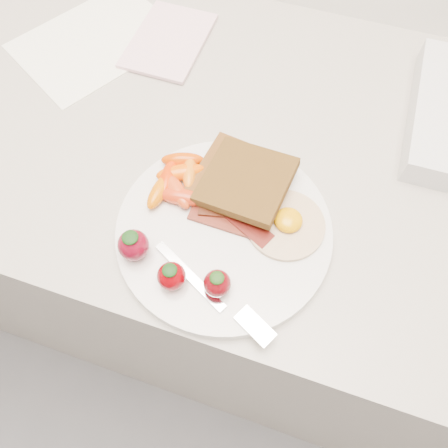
% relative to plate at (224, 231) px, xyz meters
% --- Properties ---
extents(counter, '(2.00, 0.60, 0.90)m').
position_rel_plate_xyz_m(counter, '(-0.01, 0.16, -0.46)').
color(counter, gray).
rests_on(counter, ground).
extents(plate, '(0.27, 0.27, 0.02)m').
position_rel_plate_xyz_m(plate, '(0.00, 0.00, 0.00)').
color(plate, silver).
rests_on(plate, counter).
extents(toast_lower, '(0.12, 0.12, 0.01)m').
position_rel_plate_xyz_m(toast_lower, '(-0.01, 0.07, 0.02)').
color(toast_lower, '#3A1609').
rests_on(toast_lower, plate).
extents(toast_upper, '(0.12, 0.12, 0.02)m').
position_rel_plate_xyz_m(toast_upper, '(0.01, 0.06, 0.03)').
color(toast_upper, black).
rests_on(toast_upper, toast_lower).
extents(fried_egg, '(0.12, 0.12, 0.02)m').
position_rel_plate_xyz_m(fried_egg, '(0.07, 0.03, 0.01)').
color(fried_egg, beige).
rests_on(fried_egg, plate).
extents(bacon_strips, '(0.11, 0.06, 0.01)m').
position_rel_plate_xyz_m(bacon_strips, '(0.01, 0.02, 0.01)').
color(bacon_strips, '#480F03').
rests_on(bacon_strips, plate).
extents(baby_carrots, '(0.08, 0.10, 0.02)m').
position_rel_plate_xyz_m(baby_carrots, '(-0.08, 0.04, 0.02)').
color(baby_carrots, '#DE5200').
rests_on(baby_carrots, plate).
extents(strawberries, '(0.14, 0.06, 0.05)m').
position_rel_plate_xyz_m(strawberries, '(-0.04, -0.07, 0.03)').
color(strawberries, '#610617').
rests_on(strawberries, plate).
extents(fork, '(0.17, 0.08, 0.00)m').
position_rel_plate_xyz_m(fork, '(0.02, -0.09, 0.01)').
color(fork, silver).
rests_on(fork, plate).
extents(paper_sheet, '(0.28, 0.31, 0.00)m').
position_rel_plate_xyz_m(paper_sheet, '(-0.31, 0.27, -0.01)').
color(paper_sheet, white).
rests_on(paper_sheet, counter).
extents(notepad, '(0.11, 0.17, 0.01)m').
position_rel_plate_xyz_m(notepad, '(-0.20, 0.30, -0.00)').
color(notepad, beige).
rests_on(notepad, paper_sheet).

